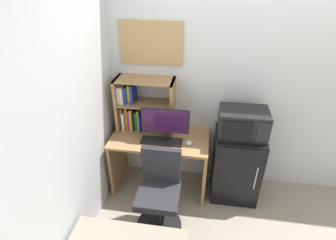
{
  "coord_description": "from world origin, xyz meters",
  "views": [
    {
      "loc": [
        -0.52,
        -2.75,
        2.41
      ],
      "look_at": [
        -0.89,
        -0.33,
        0.99
      ],
      "focal_mm": 28.01,
      "sensor_mm": 36.0,
      "label": 1
    }
  ],
  "objects": [
    {
      "name": "monitor",
      "position": [
        -0.92,
        -0.38,
        0.98
      ],
      "size": [
        0.52,
        0.17,
        0.41
      ],
      "color": "black",
      "rests_on": "desk"
    },
    {
      "name": "mini_fridge",
      "position": [
        -0.1,
        -0.29,
        0.42
      ],
      "size": [
        0.53,
        0.49,
        0.85
      ],
      "color": "black",
      "rests_on": "ground_plane"
    },
    {
      "name": "desk",
      "position": [
        -0.99,
        -0.3,
        0.5
      ],
      "size": [
        1.11,
        0.61,
        0.74
      ],
      "color": "#997047",
      "rests_on": "ground_plane"
    },
    {
      "name": "hutch_bookshelf",
      "position": [
        -1.28,
        -0.14,
        1.04
      ],
      "size": [
        0.66,
        0.3,
        0.63
      ],
      "color": "#997047",
      "rests_on": "desk"
    },
    {
      "name": "wall_left",
      "position": [
        -1.62,
        -1.6,
        1.3
      ],
      "size": [
        0.04,
        4.4,
        2.6
      ],
      "primitive_type": "cube",
      "color": "silver",
      "rests_on": "ground_plane"
    },
    {
      "name": "keyboard",
      "position": [
        -0.96,
        -0.4,
        0.75
      ],
      "size": [
        0.46,
        0.15,
        0.02
      ],
      "primitive_type": "cube",
      "color": "black",
      "rests_on": "desk"
    },
    {
      "name": "microwave",
      "position": [
        -0.1,
        -0.29,
        1.0
      ],
      "size": [
        0.5,
        0.35,
        0.3
      ],
      "color": "black",
      "rests_on": "mini_fridge"
    },
    {
      "name": "desk_chair",
      "position": [
        -0.9,
        -0.87,
        0.4
      ],
      "size": [
        0.48,
        0.48,
        0.9
      ],
      "color": "black",
      "rests_on": "ground_plane"
    },
    {
      "name": "computer_mouse",
      "position": [
        -0.65,
        -0.39,
        0.75
      ],
      "size": [
        0.06,
        0.09,
        0.03
      ],
      "primitive_type": "ellipsoid",
      "color": "silver",
      "rests_on": "desk"
    },
    {
      "name": "wall_corkboard",
      "position": [
        -1.13,
        -0.01,
        1.73
      ],
      "size": [
        0.69,
        0.02,
        0.46
      ],
      "primitive_type": "cube",
      "color": "tan"
    },
    {
      "name": "wall_back",
      "position": [
        0.4,
        0.02,
        1.3
      ],
      "size": [
        6.4,
        0.04,
        2.6
      ],
      "primitive_type": "cube",
      "color": "silver",
      "rests_on": "ground_plane"
    }
  ]
}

